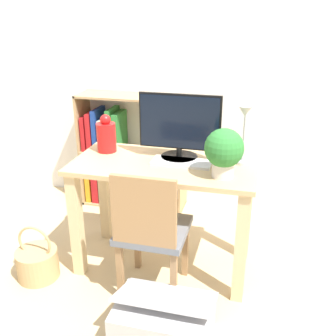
% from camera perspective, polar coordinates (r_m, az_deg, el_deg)
% --- Properties ---
extents(ground_plane, '(10.00, 10.00, 0.00)m').
position_cam_1_polar(ground_plane, '(2.79, -0.52, -13.61)').
color(ground_plane, '#CCB284').
extents(wall_back, '(8.00, 0.05, 2.60)m').
position_cam_1_polar(wall_back, '(3.22, 3.96, 16.30)').
color(wall_back, white).
rests_on(wall_back, ground_plane).
extents(desk, '(1.14, 0.57, 0.74)m').
position_cam_1_polar(desk, '(2.50, -0.56, -2.89)').
color(desk, tan).
rests_on(desk, ground_plane).
extents(monitor, '(0.51, 0.23, 0.41)m').
position_cam_1_polar(monitor, '(2.44, 1.68, 6.15)').
color(monitor, black).
rests_on(monitor, desk).
extents(keyboard, '(0.37, 0.15, 0.02)m').
position_cam_1_polar(keyboard, '(2.41, 1.99, 0.81)').
color(keyboard, silver).
rests_on(keyboard, desk).
extents(vase, '(0.13, 0.13, 0.25)m').
position_cam_1_polar(vase, '(2.62, -8.94, 4.65)').
color(vase, red).
rests_on(vase, desk).
extents(desk_lamp, '(0.10, 0.19, 0.38)m').
position_cam_1_polar(desk_lamp, '(2.34, 10.99, 5.51)').
color(desk_lamp, '#B7B7BC').
rests_on(desk_lamp, desk).
extents(potted_plant, '(0.22, 0.22, 0.28)m').
position_cam_1_polar(potted_plant, '(2.20, 8.13, 2.54)').
color(potted_plant, silver).
rests_on(potted_plant, desk).
extents(chair, '(0.40, 0.40, 0.83)m').
position_cam_1_polar(chair, '(2.29, -2.54, -8.87)').
color(chair, slate).
rests_on(chair, ground_plane).
extents(bookshelf, '(0.89, 0.28, 0.98)m').
position_cam_1_polar(bookshelf, '(3.44, -7.61, 1.58)').
color(bookshelf, tan).
rests_on(bookshelf, ground_plane).
extents(basket, '(0.26, 0.26, 0.37)m').
position_cam_1_polar(basket, '(2.75, -18.42, -12.87)').
color(basket, tan).
rests_on(basket, ground_plane).
extents(storage_box, '(0.52, 0.41, 0.29)m').
position_cam_1_polar(storage_box, '(2.21, -0.63, -21.29)').
color(storage_box, '#B2B2B7').
rests_on(storage_box, ground_plane).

